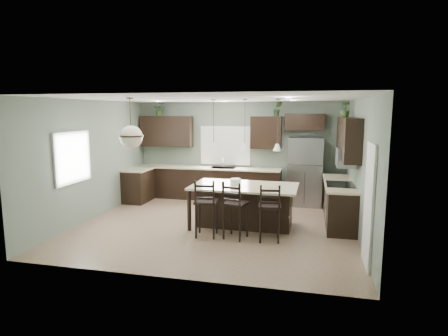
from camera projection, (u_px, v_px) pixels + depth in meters
ground at (216, 225)px, 8.39m from camera, size 6.00×6.00×0.00m
pantry_door at (369, 205)px, 6.08m from camera, size 0.04×0.82×2.04m
window_back at (225, 146)px, 10.88m from camera, size 1.35×0.02×1.00m
window_left at (72, 158)px, 8.06m from camera, size 0.02×1.10×1.00m
left_return_cabs at (138, 186)px, 10.57m from camera, size 0.60×0.90×0.90m
left_return_countertop at (138, 169)px, 10.49m from camera, size 0.66×0.96×0.04m
back_lower_cabs at (208, 184)px, 10.88m from camera, size 4.20×0.60×0.90m
back_countertop at (208, 168)px, 10.79m from camera, size 4.20×0.66×0.04m
sink_inset at (223, 168)px, 10.68m from camera, size 0.70×0.45×0.01m
faucet at (223, 163)px, 10.63m from camera, size 0.02×0.02×0.28m
back_upper_left at (167, 131)px, 11.07m from camera, size 1.55×0.34×0.90m
back_upper_right at (266, 133)px, 10.41m from camera, size 0.85×0.34×0.90m
fridge_header at (305, 122)px, 10.13m from camera, size 1.05×0.34×0.45m
right_lower_cabs at (339, 203)px, 8.57m from camera, size 0.60×2.35×0.90m
right_countertop at (339, 183)px, 8.50m from camera, size 0.66×2.35×0.04m
cooktop at (340, 184)px, 8.23m from camera, size 0.58×0.75×0.02m
wall_oven_front at (326, 205)px, 8.37m from camera, size 0.01×0.72×0.60m
right_upper_cabs at (348, 138)px, 8.31m from camera, size 0.34×2.35×0.90m
microwave at (346, 157)px, 8.12m from camera, size 0.40×0.75×0.40m
refrigerator at (305, 171)px, 10.12m from camera, size 0.90×0.74×1.85m
kitchen_island at (244, 206)px, 8.28m from camera, size 2.33×1.35×0.92m
serving_dish at (236, 182)px, 8.25m from camera, size 0.24×0.24×0.14m
bar_stool_left at (206, 208)px, 7.59m from camera, size 0.48×0.48×1.19m
bar_stool_center at (236, 210)px, 7.47m from camera, size 0.53×0.53×1.18m
bar_stool_right at (270, 212)px, 7.33m from camera, size 0.48×0.48×1.16m
pendant_left at (213, 125)px, 8.18m from camera, size 0.17×0.17×1.10m
pendant_center at (245, 125)px, 8.02m from camera, size 0.17×0.17×1.10m
pendant_right at (278, 125)px, 7.85m from camera, size 0.17×0.17×1.10m
chandelier at (131, 123)px, 7.12m from camera, size 0.48×0.48×0.97m
plant_back_left at (160, 109)px, 10.98m from camera, size 0.40×0.37×0.38m
plant_back_right at (278, 108)px, 10.21m from camera, size 0.27×0.24×0.43m
plant_right_wall at (345, 109)px, 8.98m from camera, size 0.21×0.21×0.38m
room_shell at (215, 150)px, 8.14m from camera, size 6.00×6.00×6.00m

